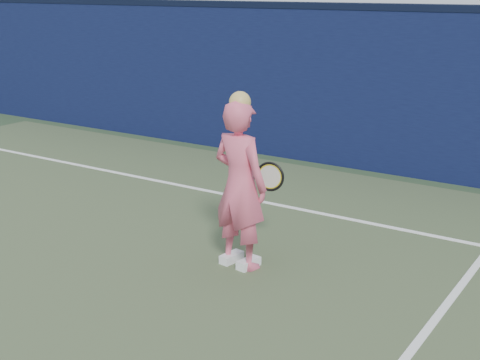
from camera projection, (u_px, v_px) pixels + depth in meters
The scene contains 4 objects.
backstop_wall at pixel (250, 81), 11.75m from camera, with size 24.00×0.40×2.50m, color #0B1134.
wall_cap at pixel (251, 4), 11.38m from camera, with size 24.00×0.42×0.10m, color black.
player at pixel (240, 185), 6.88m from camera, with size 0.70×0.51×1.86m.
racket at pixel (268, 177), 7.20m from camera, with size 0.61×0.14×0.33m.
Camera 1 is at (6.26, -3.47, 2.89)m, focal length 50.00 mm.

